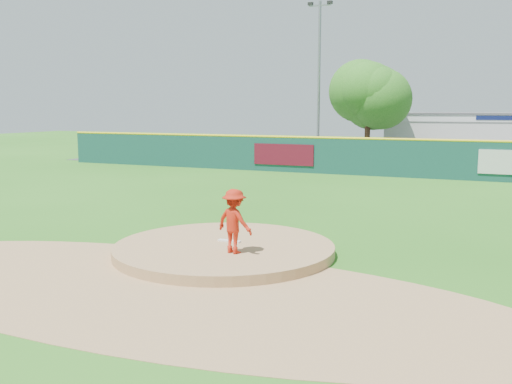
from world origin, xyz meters
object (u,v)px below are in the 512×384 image
at_px(pool_building_grp, 500,136).
at_px(light_pole_left, 319,73).
at_px(playground_slide, 156,148).
at_px(deciduous_tree, 368,94).
at_px(pitcher, 234,221).
at_px(van, 339,151).

relative_size(pool_building_grp, light_pole_left, 1.38).
bearing_deg(playground_slide, light_pole_left, 21.15).
bearing_deg(playground_slide, deciduous_tree, 8.51).
xyz_separation_m(pitcher, pool_building_grp, (5.40, 32.65, 0.66)).
distance_m(deciduous_tree, light_pole_left, 4.72).
bearing_deg(van, deciduous_tree, -104.71).
bearing_deg(pool_building_grp, pitcher, -99.38).
distance_m(pitcher, pool_building_grp, 33.10).
relative_size(van, deciduous_tree, 0.73).
height_order(pool_building_grp, playground_slide, pool_building_grp).
distance_m(pool_building_grp, playground_slide, 24.75).
height_order(pitcher, light_pole_left, light_pole_left).
xyz_separation_m(van, playground_slide, (-12.99, -2.36, -0.00)).
distance_m(van, playground_slide, 13.21).
distance_m(pool_building_grp, light_pole_left, 13.72).
xyz_separation_m(pool_building_grp, deciduous_tree, (-8.00, -6.99, 2.89)).
height_order(van, light_pole_left, light_pole_left).
relative_size(pitcher, van, 0.28).
distance_m(pool_building_grp, deciduous_tree, 11.01).
relative_size(pitcher, playground_slide, 0.55).
bearing_deg(playground_slide, van, 10.30).
relative_size(pitcher, light_pole_left, 0.14).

